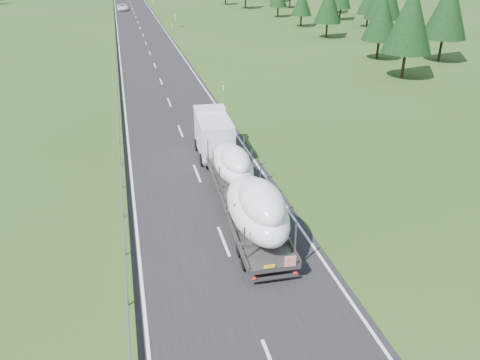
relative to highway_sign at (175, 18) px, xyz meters
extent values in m
plane|color=#284517|center=(-7.20, -80.00, -1.81)|extent=(400.00, 400.00, 0.00)
cube|color=black|center=(-7.20, 20.00, -1.80)|extent=(10.00, 400.00, 0.02)
cube|color=slate|center=(-12.50, 20.00, -1.21)|extent=(0.08, 400.00, 0.32)
cylinder|color=slate|center=(-12.50, -80.00, -1.51)|extent=(0.10, 0.10, 0.60)
cube|color=silver|center=(-0.70, -50.00, -1.31)|extent=(0.12, 0.07, 1.00)
cube|color=black|center=(-0.70, -50.00, -0.99)|extent=(0.13, 0.08, 0.12)
cube|color=silver|center=(-0.70, 0.00, -1.31)|extent=(0.12, 0.07, 1.00)
cube|color=black|center=(-0.70, 0.00, -0.99)|extent=(0.13, 0.08, 0.12)
cube|color=silver|center=(-0.70, 50.00, -1.31)|extent=(0.12, 0.07, 1.00)
cube|color=black|center=(-0.70, 50.00, -0.99)|extent=(0.13, 0.08, 0.12)
cylinder|color=slate|center=(0.00, 0.00, -0.81)|extent=(0.08, 0.08, 2.00)
cube|color=silver|center=(0.00, 0.00, 0.19)|extent=(0.05, 0.90, 1.20)
cylinder|color=black|center=(32.46, -42.49, 0.15)|extent=(0.36, 0.36, 3.92)
cone|color=black|center=(32.46, -42.49, 5.59)|extent=(6.09, 6.09, 8.16)
cylinder|color=black|center=(33.84, -23.32, 0.27)|extent=(0.36, 0.36, 4.15)
cylinder|color=black|center=(38.67, -9.22, -0.29)|extent=(0.36, 0.36, 3.03)
cylinder|color=black|center=(37.99, 2.48, -0.31)|extent=(0.36, 0.36, 2.99)
cylinder|color=black|center=(40.76, 14.54, 0.21)|extent=(0.36, 0.36, 4.04)
cylinder|color=black|center=(35.20, 28.70, 0.07)|extent=(0.36, 0.36, 3.75)
cylinder|color=black|center=(22.08, -49.87, 0.10)|extent=(0.36, 0.36, 3.81)
cone|color=black|center=(22.08, -49.87, 5.38)|extent=(5.92, 5.92, 7.93)
cylinder|color=black|center=(24.66, -38.91, -0.17)|extent=(0.36, 0.36, 3.27)
cone|color=black|center=(24.66, -38.91, 4.37)|extent=(5.09, 5.09, 6.82)
cylinder|color=black|center=(25.05, -19.66, -0.24)|extent=(0.36, 0.36, 3.15)
cone|color=black|center=(25.05, -19.66, 4.13)|extent=(4.89, 4.89, 6.55)
cylinder|color=black|center=(25.59, -5.24, -0.48)|extent=(0.36, 0.36, 2.65)
cone|color=black|center=(25.59, -5.24, 3.20)|extent=(4.13, 4.13, 5.53)
cylinder|color=black|center=(25.83, 10.87, -0.44)|extent=(0.36, 0.36, 2.73)
cylinder|color=black|center=(22.97, 30.40, -0.09)|extent=(0.36, 0.36, 3.43)
cylinder|color=black|center=(19.86, 41.80, -0.49)|extent=(0.36, 0.36, 2.64)
cube|color=silver|center=(-5.40, -68.44, 0.01)|extent=(2.56, 4.87, 2.68)
cube|color=black|center=(-5.40, -66.00, 0.49)|extent=(2.20, 0.15, 1.34)
cube|color=silver|center=(-5.40, -66.34, 1.50)|extent=(2.43, 1.23, 0.29)
cube|color=#5A5755|center=(-5.40, -69.40, -1.28)|extent=(2.49, 2.95, 0.24)
cylinder|color=black|center=(-6.51, -66.72, -1.33)|extent=(0.37, 0.97, 0.96)
cylinder|color=black|center=(-4.30, -66.72, -1.33)|extent=(0.37, 0.97, 0.96)
cylinder|color=black|center=(-6.51, -69.78, -1.33)|extent=(0.37, 0.97, 0.96)
cylinder|color=black|center=(-4.30, -69.78, -1.33)|extent=(0.37, 0.97, 0.96)
cube|color=#5A5755|center=(-5.40, -77.54, -0.93)|extent=(3.05, 13.49, 0.25)
cube|color=#5A5755|center=(-6.68, -77.54, -0.69)|extent=(0.52, 13.41, 0.23)
cube|color=#5A5755|center=(-4.13, -77.54, -0.69)|extent=(0.52, 13.41, 0.23)
cube|color=#5A5755|center=(-6.68, -83.29, 0.11)|extent=(0.07, 0.07, 1.82)
cube|color=#5A5755|center=(-4.13, -83.29, 0.11)|extent=(0.07, 0.07, 1.82)
cube|color=#5A5755|center=(-6.68, -80.99, 0.11)|extent=(0.07, 0.07, 1.82)
cube|color=#5A5755|center=(-4.13, -80.99, 0.11)|extent=(0.07, 0.07, 1.82)
cube|color=#5A5755|center=(-6.68, -78.69, 0.11)|extent=(0.07, 0.07, 1.82)
cube|color=#5A5755|center=(-4.13, -78.69, 0.11)|extent=(0.07, 0.07, 1.82)
cube|color=#5A5755|center=(-6.68, -76.40, 0.11)|extent=(0.07, 0.07, 1.82)
cube|color=#5A5755|center=(-4.13, -76.40, 0.11)|extent=(0.07, 0.07, 1.82)
cube|color=#5A5755|center=(-6.68, -74.10, 0.11)|extent=(0.07, 0.07, 1.82)
cube|color=#5A5755|center=(-4.13, -74.10, 0.11)|extent=(0.07, 0.07, 1.82)
cube|color=#5A5755|center=(-6.68, -71.80, 0.11)|extent=(0.07, 0.07, 1.82)
cube|color=#5A5755|center=(-4.13, -71.80, 0.11)|extent=(0.07, 0.07, 1.82)
cylinder|color=black|center=(-6.46, -82.72, -1.33)|extent=(0.42, 0.97, 0.96)
cylinder|color=black|center=(-4.35, -82.72, -1.33)|extent=(0.42, 0.97, 0.96)
cylinder|color=black|center=(-6.46, -81.57, -1.33)|extent=(0.42, 0.97, 0.96)
cylinder|color=black|center=(-4.35, -81.57, -1.33)|extent=(0.42, 0.97, 0.96)
cube|color=#5A5755|center=(-5.40, -84.20, -1.38)|extent=(2.40, 0.20, 0.11)
cube|color=red|center=(-4.69, -84.27, -0.52)|extent=(0.58, 0.06, 0.57)
cube|color=yellow|center=(-5.69, -84.27, -0.66)|extent=(0.53, 0.06, 0.17)
cube|color=red|center=(-6.41, -84.27, -1.23)|extent=(0.17, 0.06, 0.10)
cube|color=red|center=(-4.40, -84.27, -1.23)|extent=(0.17, 0.06, 0.10)
ellipsoid|color=white|center=(-5.40, -80.61, 0.39)|extent=(3.12, 6.86, 2.38)
ellipsoid|color=white|center=(-5.40, -81.46, 1.22)|extent=(2.34, 4.36, 1.91)
ellipsoid|color=white|center=(-5.40, -74.10, 0.10)|extent=(2.55, 6.06, 1.80)
ellipsoid|color=white|center=(-5.40, -74.84, 0.73)|extent=(1.91, 3.85, 1.44)
imported|color=white|center=(-9.88, 34.02, -0.99)|extent=(2.77, 5.91, 1.64)
camera|label=1|loc=(-11.58, -101.18, 12.62)|focal=35.00mm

